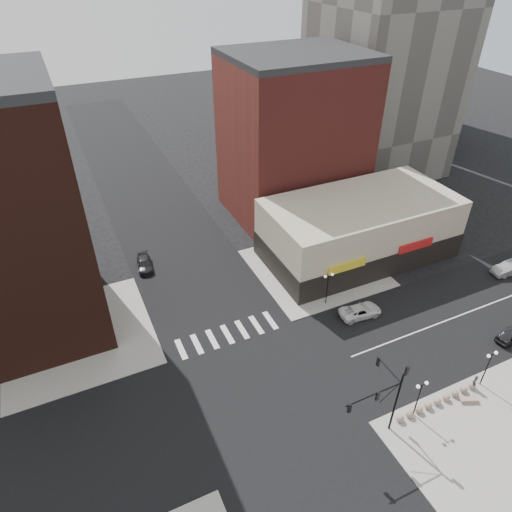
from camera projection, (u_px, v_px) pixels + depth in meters
ground at (261, 391)px, 42.35m from camera, size 240.00×240.00×0.00m
road_ew at (261, 391)px, 42.35m from camera, size 200.00×14.00×0.02m
road_ns at (261, 391)px, 42.35m from camera, size 14.00×200.00×0.02m
sidewalk_nw at (78, 336)px, 48.09m from camera, size 15.00×15.00×0.12m
sidewalk_ne at (315, 268)px, 58.09m from camera, size 15.00×15.00×0.12m
sidewalk_se at (510, 450)px, 37.43m from camera, size 18.00×14.00×0.12m
building_ne_midrise at (293, 141)px, 64.52m from camera, size 18.00×15.00×22.00m
building_ne_row at (358, 233)px, 58.85m from camera, size 24.20×12.20×8.00m
traffic_signal at (386, 392)px, 36.18m from camera, size 5.59×3.09×7.77m
street_lamp_se_a at (420, 391)px, 38.31m from camera, size 1.22×0.32×4.16m
street_lamp_se_b at (490, 361)px, 41.07m from camera, size 1.22×0.32×4.16m
street_lamp_ne at (328, 281)px, 50.55m from camera, size 1.22×0.32×4.16m
bollard_row at (437, 401)px, 40.87m from camera, size 9.07×0.67×0.67m
white_suv at (360, 311)px, 50.47m from camera, size 4.95×2.66×1.32m
dark_sedan_east at (511, 334)px, 47.49m from camera, size 4.06×2.05×1.33m
silver_sedan at (511, 268)px, 56.80m from camera, size 5.01×2.25×1.60m
dark_sedan_north at (145, 264)px, 57.81m from camera, size 2.27×4.51×1.26m
pedestrian at (474, 382)px, 42.03m from camera, size 0.70×0.68×1.62m
stone_bench at (469, 400)px, 41.17m from camera, size 1.67×1.09×0.37m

